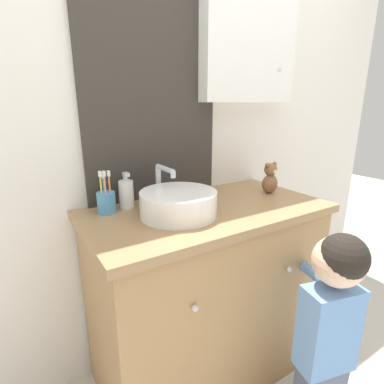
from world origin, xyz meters
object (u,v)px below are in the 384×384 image
at_px(sink_basin, 178,202).
at_px(child_figure, 330,318).
at_px(toothbrush_holder, 106,201).
at_px(soap_dispenser, 126,194).
at_px(teddy_bear, 270,179).

distance_m(sink_basin, child_figure, 0.72).
xyz_separation_m(sink_basin, toothbrush_holder, (-0.24, 0.18, -0.00)).
distance_m(soap_dispenser, child_figure, 0.94).
relative_size(toothbrush_holder, teddy_bear, 1.14).
relative_size(soap_dispenser, teddy_bear, 1.00).
bearing_deg(sink_basin, toothbrush_holder, 142.91).
bearing_deg(toothbrush_holder, soap_dispenser, 11.37).
height_order(sink_basin, soap_dispenser, sink_basin).
relative_size(sink_basin, teddy_bear, 2.30).
relative_size(child_figure, teddy_bear, 5.67).
height_order(sink_basin, child_figure, sink_basin).
bearing_deg(child_figure, teddy_bear, 70.63).
bearing_deg(child_figure, soap_dispenser, 127.21).
bearing_deg(child_figure, toothbrush_holder, 132.72).
xyz_separation_m(soap_dispenser, teddy_bear, (0.70, -0.16, 0.01)).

